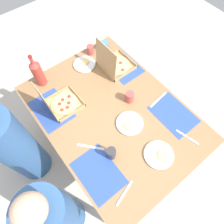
{
  "coord_description": "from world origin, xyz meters",
  "views": [
    {
      "loc": [
        -0.63,
        0.5,
        2.21
      ],
      "look_at": [
        0.0,
        0.0,
        0.77
      ],
      "focal_mm": 32.45,
      "sensor_mm": 36.0,
      "label": 1
    }
  ],
  "objects_px": {
    "plate_near_right": "(130,124)",
    "diner_right_seat": "(16,148)",
    "cup_spare": "(111,153)",
    "plate_middle": "(85,64)",
    "cup_dark": "(129,97)",
    "pizza_box_corner_right": "(61,103)",
    "pizza_box_corner_left": "(115,64)",
    "soda_bottle": "(38,73)",
    "cup_clear_left": "(104,46)",
    "diner_left_seat": "(56,215)",
    "plate_far_right": "(159,155)",
    "cup_red": "(90,50)"
  },
  "relations": [
    {
      "from": "pizza_box_corner_right",
      "to": "cup_dark",
      "type": "xyz_separation_m",
      "value": [
        -0.3,
        -0.48,
        0.0
      ]
    },
    {
      "from": "plate_far_right",
      "to": "soda_bottle",
      "type": "height_order",
      "value": "soda_bottle"
    },
    {
      "from": "diner_right_seat",
      "to": "plate_near_right",
      "type": "bearing_deg",
      "value": -121.05
    },
    {
      "from": "pizza_box_corner_left",
      "to": "cup_spare",
      "type": "height_order",
      "value": "pizza_box_corner_left"
    },
    {
      "from": "cup_dark",
      "to": "diner_left_seat",
      "type": "distance_m",
      "value": 1.07
    },
    {
      "from": "pizza_box_corner_right",
      "to": "pizza_box_corner_left",
      "type": "xyz_separation_m",
      "value": [
        0.06,
        -0.61,
        0.0
      ]
    },
    {
      "from": "pizza_box_corner_left",
      "to": "soda_bottle",
      "type": "xyz_separation_m",
      "value": [
        0.26,
        0.61,
        0.08
      ]
    },
    {
      "from": "pizza_box_corner_right",
      "to": "plate_far_right",
      "type": "relative_size",
      "value": 1.33
    },
    {
      "from": "plate_far_right",
      "to": "cup_dark",
      "type": "bearing_deg",
      "value": -15.46
    },
    {
      "from": "pizza_box_corner_left",
      "to": "diner_right_seat",
      "type": "relative_size",
      "value": 0.25
    },
    {
      "from": "pizza_box_corner_right",
      "to": "plate_middle",
      "type": "relative_size",
      "value": 1.42
    },
    {
      "from": "plate_near_right",
      "to": "diner_right_seat",
      "type": "distance_m",
      "value": 0.99
    },
    {
      "from": "pizza_box_corner_left",
      "to": "cup_clear_left",
      "type": "xyz_separation_m",
      "value": [
        0.24,
        -0.07,
        -0.0
      ]
    },
    {
      "from": "diner_right_seat",
      "to": "plate_far_right",
      "type": "bearing_deg",
      "value": -134.66
    },
    {
      "from": "plate_far_right",
      "to": "soda_bottle",
      "type": "xyz_separation_m",
      "value": [
        1.12,
        0.35,
        0.12
      ]
    },
    {
      "from": "pizza_box_corner_left",
      "to": "cup_spare",
      "type": "relative_size",
      "value": 2.86
    },
    {
      "from": "soda_bottle",
      "to": "diner_right_seat",
      "type": "bearing_deg",
      "value": 121.06
    },
    {
      "from": "plate_near_right",
      "to": "cup_clear_left",
      "type": "bearing_deg",
      "value": -23.72
    },
    {
      "from": "soda_bottle",
      "to": "cup_clear_left",
      "type": "height_order",
      "value": "soda_bottle"
    },
    {
      "from": "plate_middle",
      "to": "cup_dark",
      "type": "height_order",
      "value": "cup_dark"
    },
    {
      "from": "plate_middle",
      "to": "cup_spare",
      "type": "distance_m",
      "value": 0.91
    },
    {
      "from": "pizza_box_corner_left",
      "to": "cup_spare",
      "type": "bearing_deg",
      "value": 139.8
    },
    {
      "from": "pizza_box_corner_right",
      "to": "plate_middle",
      "type": "bearing_deg",
      "value": -57.46
    },
    {
      "from": "cup_spare",
      "to": "plate_near_right",
      "type": "bearing_deg",
      "value": -67.72
    },
    {
      "from": "pizza_box_corner_right",
      "to": "cup_dark",
      "type": "bearing_deg",
      "value": -121.88
    },
    {
      "from": "cup_red",
      "to": "diner_right_seat",
      "type": "height_order",
      "value": "diner_right_seat"
    },
    {
      "from": "cup_clear_left",
      "to": "diner_left_seat",
      "type": "bearing_deg",
      "value": 128.48
    },
    {
      "from": "soda_bottle",
      "to": "diner_left_seat",
      "type": "bearing_deg",
      "value": 152.79
    },
    {
      "from": "cup_clear_left",
      "to": "diner_left_seat",
      "type": "relative_size",
      "value": 0.07
    },
    {
      "from": "cup_dark",
      "to": "diner_left_seat",
      "type": "height_order",
      "value": "diner_left_seat"
    },
    {
      "from": "plate_near_right",
      "to": "cup_clear_left",
      "type": "xyz_separation_m",
      "value": [
        0.77,
        -0.34,
        0.03
      ]
    },
    {
      "from": "diner_left_seat",
      "to": "pizza_box_corner_right",
      "type": "bearing_deg",
      "value": -38.26
    },
    {
      "from": "pizza_box_corner_left",
      "to": "soda_bottle",
      "type": "bearing_deg",
      "value": 66.75
    },
    {
      "from": "diner_left_seat",
      "to": "cup_dark",
      "type": "bearing_deg",
      "value": -71.23
    },
    {
      "from": "pizza_box_corner_left",
      "to": "cup_dark",
      "type": "xyz_separation_m",
      "value": [
        -0.35,
        0.13,
        0.0
      ]
    },
    {
      "from": "pizza_box_corner_left",
      "to": "diner_right_seat",
      "type": "xyz_separation_m",
      "value": [
        -0.03,
        1.1,
        -0.26
      ]
    },
    {
      "from": "cup_red",
      "to": "cup_spare",
      "type": "relative_size",
      "value": 0.84
    },
    {
      "from": "soda_bottle",
      "to": "cup_spare",
      "type": "relative_size",
      "value": 3.0
    },
    {
      "from": "diner_left_seat",
      "to": "plate_near_right",
      "type": "bearing_deg",
      "value": -79.39
    },
    {
      "from": "cup_spare",
      "to": "diner_right_seat",
      "type": "height_order",
      "value": "diner_right_seat"
    },
    {
      "from": "cup_spare",
      "to": "cup_dark",
      "type": "bearing_deg",
      "value": -55.34
    },
    {
      "from": "plate_middle",
      "to": "cup_red",
      "type": "height_order",
      "value": "cup_red"
    },
    {
      "from": "soda_bottle",
      "to": "pizza_box_corner_right",
      "type": "bearing_deg",
      "value": -178.6
    },
    {
      "from": "pizza_box_corner_left",
      "to": "cup_clear_left",
      "type": "distance_m",
      "value": 0.25
    },
    {
      "from": "pizza_box_corner_left",
      "to": "cup_dark",
      "type": "relative_size",
      "value": 3.13
    },
    {
      "from": "plate_far_right",
      "to": "cup_red",
      "type": "height_order",
      "value": "cup_red"
    },
    {
      "from": "plate_near_right",
      "to": "diner_right_seat",
      "type": "relative_size",
      "value": 0.17
    },
    {
      "from": "cup_spare",
      "to": "diner_right_seat",
      "type": "relative_size",
      "value": 0.09
    },
    {
      "from": "cup_spare",
      "to": "diner_left_seat",
      "type": "relative_size",
      "value": 0.09
    },
    {
      "from": "pizza_box_corner_left",
      "to": "cup_spare",
      "type": "distance_m",
      "value": 0.84
    }
  ]
}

